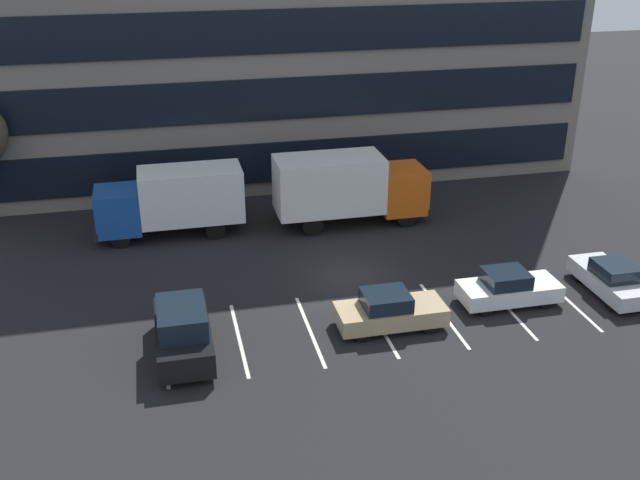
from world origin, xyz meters
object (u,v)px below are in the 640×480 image
box_truck_blue (173,199)px  sedan_silver (611,279)px  sedan_white (508,288)px  sedan_tan (389,311)px  suv_black (183,331)px  box_truck_orange (348,186)px

box_truck_blue → sedan_silver: bearing=-30.5°
box_truck_blue → sedan_white: bearing=-38.0°
box_truck_blue → sedan_tan: size_ratio=1.71×
sedan_tan → suv_black: suv_black is taller
sedan_silver → box_truck_blue: bearing=149.5°
sedan_tan → sedan_silver: 10.14m
box_truck_blue → sedan_white: (13.25, -10.34, -1.21)m
box_truck_orange → suv_black: box_truck_orange is taller
sedan_tan → sedan_silver: sedan_tan is taller
suv_black → sedan_silver: bearing=2.2°
box_truck_orange → suv_black: size_ratio=1.70×
suv_black → sedan_white: bearing=3.9°
sedan_white → sedan_tan: bearing=-172.2°
sedan_tan → sedan_silver: bearing=3.1°
sedan_tan → suv_black: bearing=-178.8°
box_truck_blue → sedan_silver: (17.94, -10.55, -1.21)m
suv_black → sedan_tan: bearing=1.2°
sedan_white → sedan_silver: bearing=-2.5°
sedan_tan → sedan_white: bearing=7.8°
sedan_tan → suv_black: 8.04m
box_truck_orange → suv_black: bearing=-130.4°
box_truck_blue → sedan_silver: size_ratio=1.76×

